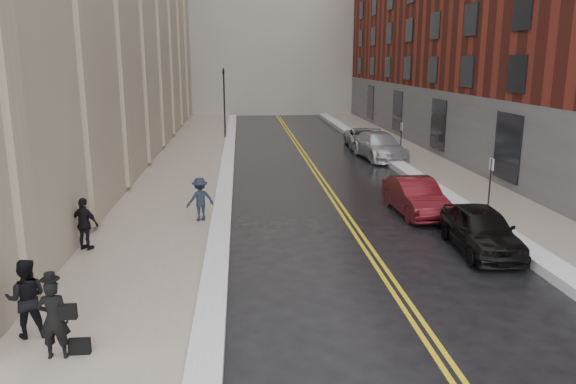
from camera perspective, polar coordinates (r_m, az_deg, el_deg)
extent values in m
plane|color=black|center=(13.35, 1.85, -12.53)|extent=(160.00, 160.00, 0.00)
cube|color=gray|center=(28.67, -10.87, 1.53)|extent=(4.00, 64.00, 0.15)
cube|color=gray|center=(30.36, 15.37, 1.94)|extent=(3.00, 64.00, 0.15)
cube|color=gold|center=(28.78, 2.88, 1.66)|extent=(0.12, 64.00, 0.01)
cube|color=gold|center=(28.81, 3.36, 1.66)|extent=(0.12, 64.00, 0.01)
cube|color=white|center=(28.51, -6.28, 1.74)|extent=(0.70, 60.80, 0.26)
cube|color=white|center=(29.76, 12.03, 2.05)|extent=(0.85, 60.80, 0.30)
cube|color=maroon|center=(39.85, 24.67, 16.75)|extent=(14.00, 50.00, 18.00)
cylinder|color=black|center=(42.06, -6.48, 8.86)|extent=(0.12, 0.12, 5.20)
imported|color=black|center=(41.96, -6.55, 11.58)|extent=(0.18, 0.15, 0.90)
cylinder|color=black|center=(22.50, 19.80, 0.43)|extent=(0.06, 0.06, 2.20)
cube|color=white|center=(22.33, 19.98, 2.68)|extent=(0.02, 0.35, 0.45)
cylinder|color=black|center=(33.59, 11.39, 5.00)|extent=(0.06, 0.06, 2.20)
cube|color=white|center=(33.48, 11.47, 6.52)|extent=(0.02, 0.35, 0.45)
imported|color=black|center=(18.33, 19.02, -3.61)|extent=(1.93, 4.26, 1.42)
imported|color=#4E0E14|center=(22.04, 12.82, -0.46)|extent=(1.63, 4.25, 1.38)
imported|color=#AFB2B7|center=(34.01, 9.27, 4.64)|extent=(2.70, 5.57, 1.56)
imported|color=#9FA0A6|center=(38.44, 7.62, 5.47)|extent=(2.34, 4.67, 1.27)
imported|color=black|center=(11.93, -22.69, -11.81)|extent=(0.60, 0.40, 1.62)
imported|color=black|center=(13.01, -25.04, -9.74)|extent=(0.91, 0.76, 1.69)
imported|color=black|center=(20.35, -8.92, -0.72)|extent=(1.16, 0.92, 1.57)
imported|color=black|center=(18.08, -19.95, -3.08)|extent=(1.03, 0.74, 1.62)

